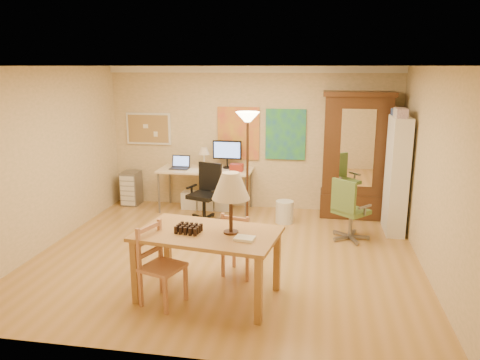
% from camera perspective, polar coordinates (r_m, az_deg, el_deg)
% --- Properties ---
extents(floor, '(5.50, 5.50, 0.00)m').
position_cam_1_polar(floor, '(6.95, -1.67, -9.14)').
color(floor, '#AA7D3C').
rests_on(floor, ground).
extents(crown_molding, '(5.50, 0.08, 0.12)m').
position_cam_1_polar(crown_molding, '(8.83, 1.43, 13.33)').
color(crown_molding, white).
rests_on(crown_molding, floor).
extents(corkboard, '(0.90, 0.04, 0.62)m').
position_cam_1_polar(corkboard, '(9.43, -11.09, 6.16)').
color(corkboard, '#A58B4E').
rests_on(corkboard, floor).
extents(art_panel_left, '(0.80, 0.04, 1.00)m').
position_cam_1_polar(art_panel_left, '(8.96, -0.20, 5.71)').
color(art_panel_left, gold).
rests_on(art_panel_left, floor).
extents(art_panel_right, '(0.75, 0.04, 0.95)m').
position_cam_1_polar(art_panel_right, '(8.86, 5.58, 5.55)').
color(art_panel_right, teal).
rests_on(art_panel_right, floor).
extents(dining_table, '(1.76, 1.21, 1.54)m').
position_cam_1_polar(dining_table, '(5.43, -2.97, -4.86)').
color(dining_table, olive).
rests_on(dining_table, floor).
extents(ladder_chair_back, '(0.49, 0.48, 0.87)m').
position_cam_1_polar(ladder_chair_back, '(6.18, -0.06, -8.05)').
color(ladder_chair_back, '#A56B4B').
rests_on(ladder_chair_back, floor).
extents(ladder_chair_left, '(0.54, 0.55, 0.95)m').
position_cam_1_polar(ladder_chair_left, '(5.56, -9.66, -10.44)').
color(ladder_chair_left, '#A56B4B').
rests_on(ladder_chair_left, floor).
extents(torchiere_lamp, '(0.37, 0.37, 2.02)m').
position_cam_1_polar(torchiere_lamp, '(7.20, 0.93, 5.12)').
color(torchiere_lamp, '#42291A').
rests_on(torchiere_lamp, floor).
extents(computer_desk, '(1.76, 0.77, 1.33)m').
position_cam_1_polar(computer_desk, '(8.96, -3.92, -0.60)').
color(computer_desk, beige).
rests_on(computer_desk, floor).
extents(office_chair_black, '(0.64, 0.64, 1.03)m').
position_cam_1_polar(office_chair_black, '(8.34, -4.26, -3.20)').
color(office_chair_black, black).
rests_on(office_chair_black, floor).
extents(office_chair_green, '(0.64, 0.65, 1.01)m').
position_cam_1_polar(office_chair_green, '(7.64, 13.16, -5.20)').
color(office_chair_green, slate).
rests_on(office_chair_green, floor).
extents(drawer_cart, '(0.33, 0.40, 0.67)m').
position_cam_1_polar(drawer_cart, '(9.56, -13.12, -0.97)').
color(drawer_cart, slate).
rests_on(drawer_cart, floor).
extents(armoire, '(1.23, 0.59, 2.27)m').
position_cam_1_polar(armoire, '(8.71, 13.86, 1.98)').
color(armoire, '#3B2710').
rests_on(armoire, floor).
extents(bookshelf, '(0.29, 0.77, 1.92)m').
position_cam_1_polar(bookshelf, '(8.06, 18.54, 0.50)').
color(bookshelf, white).
rests_on(bookshelf, floor).
extents(wastebin, '(0.31, 0.31, 0.39)m').
position_cam_1_polar(wastebin, '(8.30, 5.45, -3.89)').
color(wastebin, silver).
rests_on(wastebin, floor).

